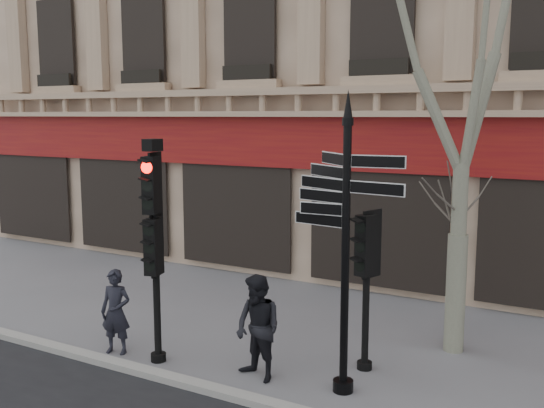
{
  "coord_description": "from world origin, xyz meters",
  "views": [
    {
      "loc": [
        4.72,
        -8.67,
        4.27
      ],
      "look_at": [
        -0.46,
        0.6,
        2.71
      ],
      "focal_mm": 40.0,
      "sensor_mm": 36.0,
      "label": 1
    }
  ],
  "objects_px": {
    "fingerpost": "(347,193)",
    "pedestrian_b": "(258,328)",
    "traffic_signal_main": "(155,223)",
    "pedestrian_a": "(116,312)",
    "plane_tree": "(468,20)",
    "traffic_signal_secondary": "(367,262)"
  },
  "relations": [
    {
      "from": "plane_tree",
      "to": "pedestrian_b",
      "type": "bearing_deg",
      "value": -131.8
    },
    {
      "from": "fingerpost",
      "to": "traffic_signal_main",
      "type": "relative_size",
      "value": 1.2
    },
    {
      "from": "fingerpost",
      "to": "pedestrian_a",
      "type": "relative_size",
      "value": 3.01
    },
    {
      "from": "plane_tree",
      "to": "fingerpost",
      "type": "bearing_deg",
      "value": -113.9
    },
    {
      "from": "traffic_signal_main",
      "to": "pedestrian_a",
      "type": "distance_m",
      "value": 1.91
    },
    {
      "from": "fingerpost",
      "to": "traffic_signal_secondary",
      "type": "relative_size",
      "value": 1.74
    },
    {
      "from": "traffic_signal_main",
      "to": "plane_tree",
      "type": "bearing_deg",
      "value": 21.27
    },
    {
      "from": "traffic_signal_main",
      "to": "traffic_signal_secondary",
      "type": "bearing_deg",
      "value": 10.71
    },
    {
      "from": "fingerpost",
      "to": "plane_tree",
      "type": "height_order",
      "value": "plane_tree"
    },
    {
      "from": "fingerpost",
      "to": "pedestrian_a",
      "type": "distance_m",
      "value": 4.82
    },
    {
      "from": "traffic_signal_main",
      "to": "plane_tree",
      "type": "distance_m",
      "value": 6.34
    },
    {
      "from": "traffic_signal_main",
      "to": "traffic_signal_secondary",
      "type": "height_order",
      "value": "traffic_signal_main"
    },
    {
      "from": "fingerpost",
      "to": "traffic_signal_main",
      "type": "distance_m",
      "value": 3.38
    },
    {
      "from": "traffic_signal_main",
      "to": "pedestrian_a",
      "type": "bearing_deg",
      "value": 171.35
    },
    {
      "from": "traffic_signal_secondary",
      "to": "plane_tree",
      "type": "bearing_deg",
      "value": 73.17
    },
    {
      "from": "plane_tree",
      "to": "pedestrian_a",
      "type": "xyz_separation_m",
      "value": [
        -5.3,
        -3.09,
        -5.1
      ]
    },
    {
      "from": "fingerpost",
      "to": "pedestrian_b",
      "type": "xyz_separation_m",
      "value": [
        -1.38,
        -0.27,
        -2.25
      ]
    },
    {
      "from": "fingerpost",
      "to": "pedestrian_b",
      "type": "relative_size",
      "value": 2.68
    },
    {
      "from": "traffic_signal_secondary",
      "to": "plane_tree",
      "type": "xyz_separation_m",
      "value": [
        1.13,
        1.57,
        4.01
      ]
    },
    {
      "from": "fingerpost",
      "to": "pedestrian_a",
      "type": "xyz_separation_m",
      "value": [
        -4.18,
        -0.56,
        -2.35
      ]
    },
    {
      "from": "traffic_signal_secondary",
      "to": "pedestrian_a",
      "type": "xyz_separation_m",
      "value": [
        -4.17,
        -1.52,
        -1.09
      ]
    },
    {
      "from": "plane_tree",
      "to": "pedestrian_b",
      "type": "height_order",
      "value": "plane_tree"
    }
  ]
}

